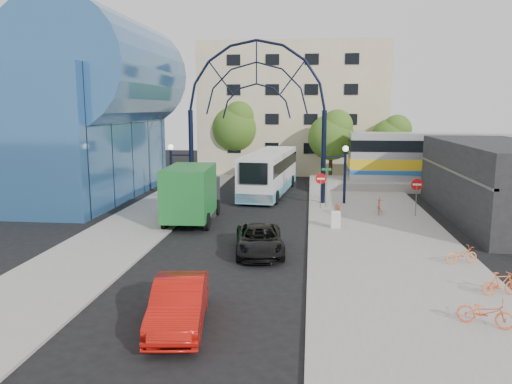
# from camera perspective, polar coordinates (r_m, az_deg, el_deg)

# --- Properties ---
(ground) EXTENTS (120.00, 120.00, 0.00)m
(ground) POSITION_cam_1_polar(r_m,az_deg,el_deg) (24.58, -3.53, -7.39)
(ground) COLOR black
(ground) RESTS_ON ground
(sidewalk_east) EXTENTS (8.00, 56.00, 0.12)m
(sidewalk_east) POSITION_cam_1_polar(r_m,az_deg,el_deg) (28.34, 14.13, -5.23)
(sidewalk_east) COLOR gray
(sidewalk_east) RESTS_ON ground
(plaza_west) EXTENTS (5.00, 50.00, 0.12)m
(plaza_west) POSITION_cam_1_polar(r_m,az_deg,el_deg) (31.81, -13.30, -3.58)
(plaza_west) COLOR gray
(plaza_west) RESTS_ON ground
(gateway_arch) EXTENTS (13.64, 0.44, 12.10)m
(gateway_arch) POSITION_cam_1_polar(r_m,az_deg,el_deg) (37.39, 0.06, 11.73)
(gateway_arch) COLOR black
(gateway_arch) RESTS_ON ground
(stop_sign) EXTENTS (0.80, 0.07, 2.50)m
(stop_sign) POSITION_cam_1_polar(r_m,az_deg,el_deg) (35.54, 7.42, 1.15)
(stop_sign) COLOR slate
(stop_sign) RESTS_ON sidewalk_east
(do_not_enter_sign) EXTENTS (0.76, 0.07, 2.48)m
(do_not_enter_sign) POSITION_cam_1_polar(r_m,az_deg,el_deg) (34.26, 17.90, 0.42)
(do_not_enter_sign) COLOR slate
(do_not_enter_sign) RESTS_ON sidewalk_east
(street_name_sign) EXTENTS (0.70, 0.70, 2.80)m
(street_name_sign) POSITION_cam_1_polar(r_m,az_deg,el_deg) (36.12, 8.04, 1.49)
(street_name_sign) COLOR slate
(street_name_sign) RESTS_ON sidewalk_east
(sandwich_board) EXTENTS (0.55, 0.61, 0.99)m
(sandwich_board) POSITION_cam_1_polar(r_m,az_deg,el_deg) (29.87, 9.11, -2.95)
(sandwich_board) COLOR white
(sandwich_board) RESTS_ON sidewalk_east
(transit_hall) EXTENTS (16.50, 18.00, 14.50)m
(transit_hall) POSITION_cam_1_polar(r_m,az_deg,el_deg) (42.79, -20.85, 8.36)
(transit_hall) COLOR #2F5C90
(transit_hall) RESTS_ON ground
(commercial_block_east) EXTENTS (6.00, 16.00, 5.00)m
(commercial_block_east) POSITION_cam_1_polar(r_m,az_deg,el_deg) (35.54, 25.86, 1.09)
(commercial_block_east) COLOR black
(commercial_block_east) RESTS_ON ground
(apartment_block) EXTENTS (20.00, 12.10, 14.00)m
(apartment_block) POSITION_cam_1_polar(r_m,az_deg,el_deg) (58.16, 4.32, 9.43)
(apartment_block) COLOR #CAB18C
(apartment_block) RESTS_ON ground
(train_platform) EXTENTS (32.00, 5.00, 0.80)m
(train_platform) POSITION_cam_1_polar(r_m,az_deg,el_deg) (48.36, 25.47, 0.63)
(train_platform) COLOR gray
(train_platform) RESTS_ON ground
(train_car) EXTENTS (25.10, 3.05, 4.20)m
(train_car) POSITION_cam_1_polar(r_m,az_deg,el_deg) (48.07, 25.68, 3.57)
(train_car) COLOR #B7B7BC
(train_car) RESTS_ON train_platform
(tree_north_a) EXTENTS (4.48, 4.48, 7.00)m
(tree_north_a) POSITION_cam_1_polar(r_m,az_deg,el_deg) (49.19, 8.74, 6.52)
(tree_north_a) COLOR #382314
(tree_north_a) RESTS_ON ground
(tree_north_b) EXTENTS (5.12, 5.12, 8.00)m
(tree_north_b) POSITION_cam_1_polar(r_m,az_deg,el_deg) (53.70, -2.23, 7.58)
(tree_north_b) COLOR #382314
(tree_north_b) RESTS_ON ground
(tree_north_c) EXTENTS (4.16, 4.16, 6.50)m
(tree_north_c) POSITION_cam_1_polar(r_m,az_deg,el_deg) (51.79, 15.33, 6.08)
(tree_north_c) COLOR #382314
(tree_north_c) RESTS_ON ground
(city_bus) EXTENTS (4.06, 13.00, 3.51)m
(city_bus) POSITION_cam_1_polar(r_m,az_deg,el_deg) (42.08, 1.56, 2.33)
(city_bus) COLOR silver
(city_bus) RESTS_ON ground
(green_truck) EXTENTS (3.07, 7.32, 3.63)m
(green_truck) POSITION_cam_1_polar(r_m,az_deg,el_deg) (31.82, -7.28, -0.17)
(green_truck) COLOR black
(green_truck) RESTS_ON ground
(black_suv) EXTENTS (2.96, 5.27, 1.39)m
(black_suv) POSITION_cam_1_polar(r_m,az_deg,el_deg) (24.90, 0.39, -5.49)
(black_suv) COLOR black
(black_suv) RESTS_ON ground
(red_sedan) EXTENTS (2.32, 4.98, 1.58)m
(red_sedan) POSITION_cam_1_polar(r_m,az_deg,el_deg) (17.09, -8.80, -12.48)
(red_sedan) COLOR #AE110A
(red_sedan) RESTS_ON ground
(bike_near_a) EXTENTS (0.80, 1.63, 0.82)m
(bike_near_a) POSITION_cam_1_polar(r_m,az_deg,el_deg) (33.92, 9.38, -1.82)
(bike_near_a) COLOR #CB5628
(bike_near_a) RESTS_ON sidewalk_east
(bike_near_b) EXTENTS (0.75, 1.82, 1.06)m
(bike_near_b) POSITION_cam_1_polar(r_m,az_deg,el_deg) (34.63, 13.87, -1.53)
(bike_near_b) COLOR #D6562A
(bike_near_b) RESTS_ON sidewalk_east
(bike_far_a) EXTENTS (1.64, 0.97, 0.82)m
(bike_far_a) POSITION_cam_1_polar(r_m,az_deg,el_deg) (24.88, 22.41, -6.64)
(bike_far_a) COLOR orange
(bike_far_a) RESTS_ON sidewalk_east
(bike_far_b) EXTENTS (1.55, 0.72, 0.90)m
(bike_far_b) POSITION_cam_1_polar(r_m,az_deg,el_deg) (21.45, 26.21, -9.37)
(bike_far_b) COLOR orange
(bike_far_b) RESTS_ON sidewalk_east
(bike_far_c) EXTENTS (1.87, 1.23, 0.93)m
(bike_far_c) POSITION_cam_1_polar(r_m,az_deg,el_deg) (18.37, 24.77, -12.37)
(bike_far_c) COLOR #F86131
(bike_far_c) RESTS_ON sidewalk_east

